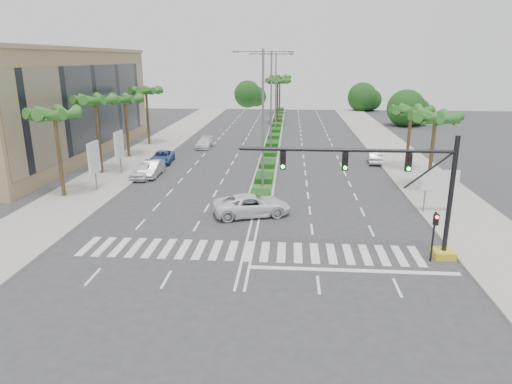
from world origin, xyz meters
The scene contains 28 objects.
ground centered at (0.00, 0.00, 0.00)m, with size 160.00×160.00×0.00m, color #333335.
footpath_right centered at (15.20, 20.00, 0.07)m, with size 6.00×120.00×0.15m, color gray.
footpath_left centered at (-15.20, 20.00, 0.07)m, with size 6.00×120.00×0.15m, color gray.
median centered at (0.00, 45.00, 0.10)m, with size 2.20×75.00×0.20m, color gray.
median_grass centered at (0.00, 45.00, 0.22)m, with size 1.80×75.00×0.04m, color #336020.
building centered at (-26.00, 26.00, 6.00)m, with size 12.00×36.00×12.00m, color tan.
signal_gantry centered at (9.27, 0.00, 3.46)m, with size 12.60×1.20×7.20m.
pedestrian_signal centered at (10.60, -0.68, 2.04)m, with size 0.28×0.36×3.00m.
direction_sign centered at (13.50, 7.99, 2.45)m, with size 2.70×0.11×3.40m.
billboard_near centered at (-14.50, 12.00, 2.96)m, with size 0.18×2.10×4.35m.
billboard_far centered at (-14.50, 18.00, 2.96)m, with size 0.18×2.10×4.35m.
palm_left_near centered at (-16.50, 10.00, 6.69)m, with size 4.57×4.68×7.55m.
palm_left_mid centered at (-16.50, 18.00, 7.08)m, with size 4.57×4.68×7.95m.
palm_left_far centered at (-16.50, 26.00, 6.50)m, with size 4.57×4.68×7.35m.
palm_left_end centered at (-16.50, 34.00, 6.88)m, with size 4.57×4.68×7.75m.
palm_right_near centered at (14.50, 14.00, 6.20)m, with size 4.57×4.68×7.05m.
palm_right_far centered at (14.50, 22.00, 5.91)m, with size 4.57×4.68×6.75m.
palm_median_a centered at (0.00, 55.00, 7.17)m, with size 4.57×4.68×8.05m.
palm_median_b centered at (0.00, 70.00, 7.17)m, with size 4.57×4.68×8.05m.
streetlight_near centered at (0.00, 14.00, 6.81)m, with size 5.10×0.25×12.00m.
streetlight_mid centered at (0.00, 30.00, 6.81)m, with size 5.10×0.25×12.00m.
streetlight_far centered at (0.00, 46.00, 6.81)m, with size 5.10×0.25×12.00m.
car_parked_a centered at (-11.80, 16.80, 0.74)m, with size 1.74×4.33×1.47m, color white.
car_parked_b centered at (-11.25, 17.64, 0.76)m, with size 1.60×4.59×1.51m, color #ACACB1.
car_parked_c centered at (-11.80, 23.49, 0.65)m, with size 2.17×4.71×1.31m, color #305595.
car_parked_d centered at (-8.73, 32.64, 0.64)m, with size 1.79×4.41×1.28m, color white.
car_crossing centered at (-0.36, 6.57, 0.80)m, with size 2.64×5.73×1.59m, color white.
car_right centered at (11.80, 25.15, 0.65)m, with size 1.37×3.93×1.29m, color #BCBCC1.
Camera 1 is at (2.39, -25.39, 11.24)m, focal length 32.00 mm.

